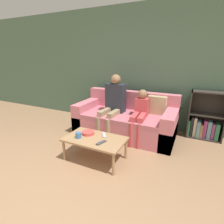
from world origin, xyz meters
TOP-DOWN VIEW (x-y plane):
  - ground_plane at (0.00, 0.00)m, footprint 22.00×22.00m
  - wall_back at (0.00, 3.00)m, footprint 12.00×0.06m
  - couch at (0.11, 2.34)m, footprint 2.00×0.95m
  - bookshelf at (1.58, 2.84)m, footprint 0.64×0.28m
  - coffee_table at (0.04, 1.23)m, footprint 0.93×0.54m
  - person_adult at (-0.13, 2.26)m, footprint 0.40×0.66m
  - person_child at (0.45, 2.20)m, footprint 0.28×0.66m
  - cup_near at (-0.20, 1.13)m, footprint 0.09×0.09m
  - tv_remote_0 at (0.13, 1.36)m, footprint 0.13×0.17m
  - tv_remote_1 at (0.21, 1.13)m, footprint 0.10×0.18m
  - snack_bowl at (-0.13, 1.31)m, footprint 0.20×0.20m

SIDE VIEW (x-z plane):
  - ground_plane at x=0.00m, z-range 0.00..0.00m
  - couch at x=0.11m, z-range -0.13..0.71m
  - coffee_table at x=0.04m, z-range 0.15..0.51m
  - bookshelf at x=1.58m, z-range -0.12..0.82m
  - tv_remote_0 at x=0.13m, z-range 0.37..0.39m
  - tv_remote_1 at x=0.21m, z-range 0.37..0.39m
  - snack_bowl at x=-0.13m, z-range 0.37..0.41m
  - cup_near at x=-0.20m, z-range 0.37..0.45m
  - person_child at x=0.45m, z-range 0.08..1.04m
  - person_adult at x=-0.13m, z-range 0.09..1.31m
  - wall_back at x=0.00m, z-range 0.00..2.60m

